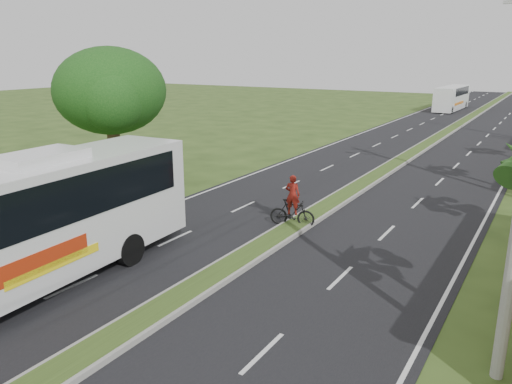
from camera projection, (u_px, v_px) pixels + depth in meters
The scene contains 9 objects.
ground at pixel (155, 316), 13.97m from camera, with size 180.00×180.00×0.00m, color #2E4418.
road_asphalt at pixel (380, 175), 30.43m from camera, with size 14.00×160.00×0.02m, color black.
median_strip at pixel (380, 173), 30.40m from camera, with size 1.20×160.00×0.18m.
lane_edge_left at pixel (283, 163), 33.79m from camera, with size 0.12×160.00×0.01m, color silver.
lane_edge_right at pixel (501, 190), 27.07m from camera, with size 0.12×160.00×0.01m, color silver.
shade_tree at pixel (109, 94), 26.95m from camera, with size 6.30×6.00×7.54m.
coach_bus_main at pixel (11, 224), 14.43m from camera, with size 3.40×13.26×4.25m.
coach_bus_far at pixel (452, 97), 65.40m from camera, with size 2.60×10.64×3.08m.
motorcyclist at pixel (292, 209), 21.07m from camera, with size 2.02×0.97×2.25m.
Camera 1 is at (8.94, -9.23, 7.07)m, focal length 35.00 mm.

